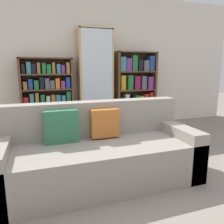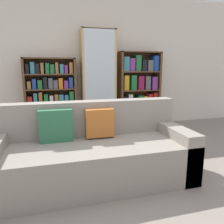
% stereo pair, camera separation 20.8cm
% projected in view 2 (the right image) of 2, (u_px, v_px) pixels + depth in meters
% --- Properties ---
extents(ground_plane, '(16.00, 16.00, 0.00)m').
position_uv_depth(ground_plane, '(135.00, 200.00, 2.11)').
color(ground_plane, gray).
extents(wall_back, '(7.06, 0.06, 2.70)m').
position_uv_depth(wall_back, '(87.00, 63.00, 4.44)').
color(wall_back, silver).
rests_on(wall_back, ground).
extents(couch, '(2.17, 0.86, 0.86)m').
position_uv_depth(couch, '(92.00, 154.00, 2.44)').
color(couch, gray).
rests_on(couch, ground).
extents(bookshelf_left, '(0.95, 0.32, 1.43)m').
position_uv_depth(bookshelf_left, '(51.00, 97.00, 4.18)').
color(bookshelf_left, brown).
rests_on(bookshelf_left, ground).
extents(display_cabinet, '(0.66, 0.36, 1.98)m').
position_uv_depth(display_cabinet, '(98.00, 81.00, 4.35)').
color(display_cabinet, tan).
rests_on(display_cabinet, ground).
extents(bookshelf_right, '(0.88, 0.32, 1.57)m').
position_uv_depth(bookshelf_right, '(139.00, 91.00, 4.64)').
color(bookshelf_right, brown).
rests_on(bookshelf_right, ground).
extents(wine_bottle, '(0.08, 0.08, 0.39)m').
position_uv_depth(wine_bottle, '(144.00, 137.00, 3.49)').
color(wine_bottle, '#143819').
rests_on(wine_bottle, ground).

